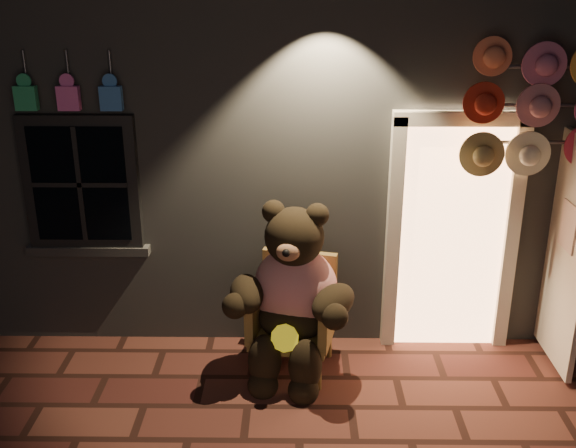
{
  "coord_description": "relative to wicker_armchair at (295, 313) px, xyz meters",
  "views": [
    {
      "loc": [
        -0.03,
        -4.11,
        3.29
      ],
      "look_at": [
        -0.1,
        1.0,
        1.35
      ],
      "focal_mm": 42.0,
      "sensor_mm": 36.0,
      "label": 1
    }
  ],
  "objects": [
    {
      "name": "ground",
      "position": [
        0.04,
        -1.06,
        -0.5
      ],
      "size": [
        60.0,
        60.0,
        0.0
      ],
      "primitive_type": "plane",
      "color": "brown",
      "rests_on": "ground"
    },
    {
      "name": "shop_building",
      "position": [
        0.04,
        2.93,
        1.24
      ],
      "size": [
        7.3,
        5.95,
        3.51
      ],
      "color": "slate",
      "rests_on": "ground"
    },
    {
      "name": "wicker_armchair",
      "position": [
        0.0,
        0.0,
        0.0
      ],
      "size": [
        0.79,
        0.74,
        1.0
      ],
      "rotation": [
        0.0,
        0.0,
        -0.21
      ],
      "color": "olive",
      "rests_on": "ground"
    },
    {
      "name": "teddy_bear",
      "position": [
        -0.02,
        -0.13,
        0.23
      ],
      "size": [
        1.13,
        0.98,
        1.59
      ],
      "rotation": [
        0.0,
        0.0,
        -0.21
      ],
      "color": "#B61316",
      "rests_on": "ground"
    },
    {
      "name": "hat_rack",
      "position": [
        2.11,
        0.22,
        1.76
      ],
      "size": [
        1.58,
        0.22,
        2.79
      ],
      "color": "#59595E",
      "rests_on": "ground"
    }
  ]
}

